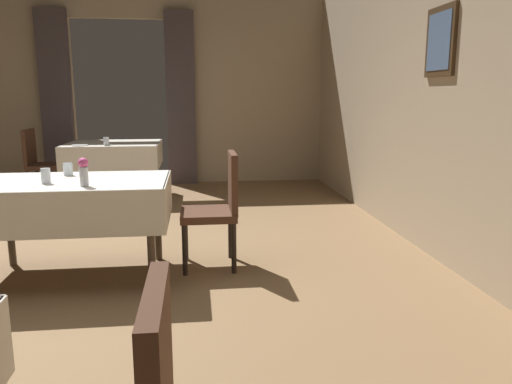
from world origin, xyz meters
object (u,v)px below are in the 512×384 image
at_px(chair_mid_right, 218,204).
at_px(dining_table_far, 114,151).
at_px(flower_vase_mid, 84,171).
at_px(dining_table_mid, 73,194).
at_px(glass_mid_b, 46,176).
at_px(chair_far_left, 40,160).
at_px(plate_far_a, 80,145).
at_px(glass_far_b, 106,141).
at_px(glass_mid_c, 68,169).

bearing_deg(chair_mid_right, dining_table_far, 113.51).
bearing_deg(flower_vase_mid, dining_table_mid, 119.36).
distance_m(dining_table_far, glass_mid_b, 3.12).
distance_m(chair_far_left, plate_far_a, 0.83).
bearing_deg(dining_table_mid, glass_far_b, 94.18).
relative_size(dining_table_mid, dining_table_far, 1.16).
bearing_deg(glass_mid_c, chair_far_left, 110.54).
bearing_deg(plate_far_a, flower_vase_mid, -77.08).
bearing_deg(dining_table_far, glass_far_b, -94.63).
bearing_deg(plate_far_a, dining_table_mid, -78.89).
bearing_deg(glass_mid_b, dining_table_far, 90.29).
bearing_deg(chair_mid_right, flower_vase_mid, -158.74).
bearing_deg(plate_far_a, glass_far_b, -0.19).
bearing_deg(glass_mid_b, chair_mid_right, 10.11).
bearing_deg(glass_far_b, chair_far_left, 154.09).
xyz_separation_m(dining_table_mid, chair_mid_right, (1.09, 0.11, -0.13)).
xyz_separation_m(dining_table_far, chair_far_left, (-0.99, 0.12, -0.13)).
xyz_separation_m(chair_mid_right, flower_vase_mid, (-0.95, -0.37, 0.34)).
bearing_deg(chair_far_left, chair_mid_right, -53.20).
relative_size(dining_table_far, glass_far_b, 11.63).
distance_m(dining_table_far, plate_far_a, 0.51).
bearing_deg(glass_far_b, dining_table_far, 85.37).
distance_m(dining_table_far, glass_far_b, 0.39).
relative_size(chair_far_left, flower_vase_mid, 4.63).
xyz_separation_m(chair_far_left, glass_far_b, (0.97, -0.47, 0.29)).
height_order(glass_mid_c, plate_far_a, glass_mid_c).
relative_size(dining_table_mid, glass_far_b, 13.53).
bearing_deg(flower_vase_mid, plate_far_a, 102.92).
height_order(dining_table_far, chair_mid_right, chair_mid_right).
bearing_deg(plate_far_a, glass_mid_c, -79.68).
xyz_separation_m(flower_vase_mid, glass_mid_c, (-0.23, 0.50, -0.06)).
distance_m(chair_mid_right, glass_mid_c, 1.22).
relative_size(dining_table_mid, chair_mid_right, 1.53).
xyz_separation_m(dining_table_mid, flower_vase_mid, (0.15, -0.26, 0.21)).
height_order(chair_mid_right, chair_far_left, same).
bearing_deg(flower_vase_mid, glass_mid_c, 114.45).
relative_size(glass_mid_b, plate_far_a, 0.55).
distance_m(chair_far_left, glass_mid_c, 3.09).
height_order(chair_mid_right, glass_mid_c, chair_mid_right).
xyz_separation_m(dining_table_far, flower_vase_mid, (0.31, -3.26, 0.21)).
bearing_deg(chair_far_left, dining_table_far, -6.78).
distance_m(dining_table_mid, glass_mid_b, 0.25).
xyz_separation_m(chair_far_left, plate_far_a, (0.64, -0.47, 0.24)).
height_order(chair_mid_right, flower_vase_mid, flower_vase_mid).
bearing_deg(glass_mid_c, chair_mid_right, -6.61).
relative_size(dining_table_far, chair_far_left, 1.31).
bearing_deg(glass_mid_c, dining_table_far, 91.73).
height_order(dining_table_far, chair_far_left, chair_far_left).
distance_m(glass_mid_b, plate_far_a, 2.79).
xyz_separation_m(chair_mid_right, glass_mid_c, (-1.18, 0.14, 0.28)).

